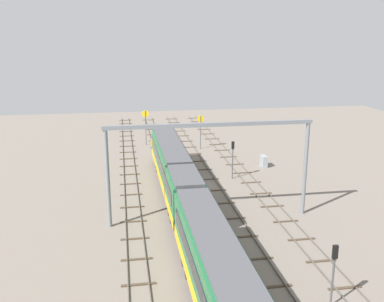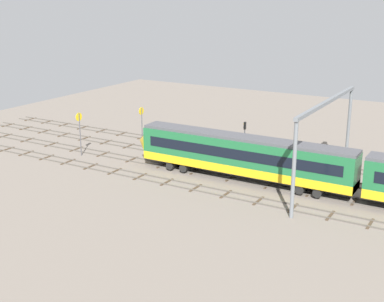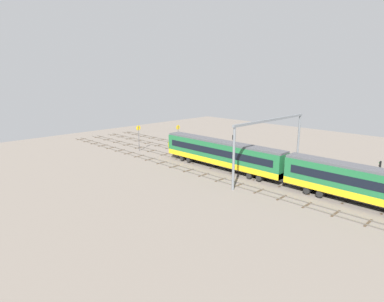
# 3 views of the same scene
# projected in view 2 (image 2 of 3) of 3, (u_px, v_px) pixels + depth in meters

# --- Properties ---
(ground_plane) EXTENTS (100.92, 100.92, 0.00)m
(ground_plane) POSITION_uv_depth(u_px,v_px,m) (240.00, 172.00, 59.73)
(ground_plane) COLOR slate
(track_near_foreground) EXTENTS (84.92, 2.40, 0.16)m
(track_near_foreground) POSITION_uv_depth(u_px,v_px,m) (264.00, 156.00, 65.47)
(track_near_foreground) COLOR #59544C
(track_near_foreground) RESTS_ON ground
(track_second_near) EXTENTS (84.92, 2.40, 0.16)m
(track_second_near) POSITION_uv_depth(u_px,v_px,m) (248.00, 166.00, 61.63)
(track_second_near) COLOR #59544C
(track_second_near) RESTS_ON ground
(track_with_train) EXTENTS (84.92, 2.40, 0.16)m
(track_with_train) POSITION_uv_depth(u_px,v_px,m) (231.00, 178.00, 57.79)
(track_with_train) COLOR #59544C
(track_with_train) RESTS_ON ground
(track_second_far) EXTENTS (84.92, 2.40, 0.16)m
(track_second_far) POSITION_uv_depth(u_px,v_px,m) (210.00, 191.00, 53.96)
(track_second_far) COLOR #59544C
(track_second_far) RESTS_ON ground
(train) EXTENTS (50.40, 3.24, 4.80)m
(train) POSITION_uv_depth(u_px,v_px,m) (355.00, 175.00, 50.62)
(train) COLOR #1E6638
(train) RESTS_ON ground
(overhead_gantry) EXTENTS (0.40, 18.93, 9.25)m
(overhead_gantry) POSITION_uv_depth(u_px,v_px,m) (327.00, 122.00, 53.27)
(overhead_gantry) COLOR slate
(overhead_gantry) RESTS_ON ground
(speed_sign_near_foreground) EXTENTS (0.14, 1.02, 5.09)m
(speed_sign_near_foreground) POSITION_uv_depth(u_px,v_px,m) (142.00, 120.00, 69.95)
(speed_sign_near_foreground) COLOR #4C4C51
(speed_sign_near_foreground) RESTS_ON ground
(speed_sign_mid_trackside) EXTENTS (0.14, 1.05, 5.45)m
(speed_sign_mid_trackside) POSITION_uv_depth(u_px,v_px,m) (80.00, 127.00, 65.07)
(speed_sign_mid_trackside) COLOR #4C4C51
(speed_sign_mid_trackside) RESTS_ON ground
(signal_light_trackside_approach) EXTENTS (0.31, 0.32, 4.58)m
(signal_light_trackside_approach) POSITION_uv_depth(u_px,v_px,m) (245.00, 135.00, 64.10)
(signal_light_trackside_approach) COLOR #4C4C51
(signal_light_trackside_approach) RESTS_ON ground
(relay_cabinet) EXTENTS (1.48, 0.64, 1.49)m
(relay_cabinet) POSITION_uv_depth(u_px,v_px,m) (233.00, 138.00, 71.04)
(relay_cabinet) COLOR gray
(relay_cabinet) RESTS_ON ground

